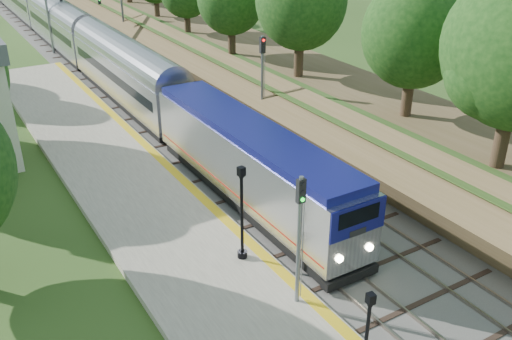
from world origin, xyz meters
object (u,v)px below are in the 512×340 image
signal_gantry (85,5)px  lamppost_far (242,219)px  signal_platform (300,228)px  train (25,2)px  signal_farside (262,74)px

signal_gantry → lamppost_far: 43.95m
signal_platform → signal_gantry: bearing=83.5°
signal_gantry → train: 21.33m
signal_platform → signal_farside: 19.69m
train → signal_farside: 51.40m
signal_farside → lamppost_far: bearing=-124.9°
signal_gantry → signal_platform: bearing=-96.5°
signal_gantry → train: signal_gantry is taller
train → lamppost_far: size_ratio=29.82×
signal_gantry → signal_farside: 30.19m
train → signal_farside: size_ratio=20.35×
lamppost_far → signal_platform: size_ratio=0.80×
signal_gantry → signal_platform: size_ratio=1.45×
lamppost_far → signal_platform: (0.37, -3.90, 1.48)m
signal_gantry → signal_farside: size_ratio=1.23×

